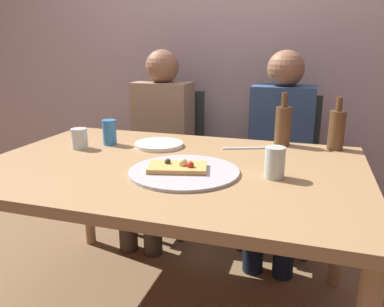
% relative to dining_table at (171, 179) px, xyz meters
% --- Properties ---
extents(back_wall, '(6.00, 0.10, 2.60)m').
position_rel_dining_table_xyz_m(back_wall, '(0.00, 1.24, 0.64)').
color(back_wall, '#B29EA3').
rests_on(back_wall, ground_plane).
extents(dining_table, '(1.55, 1.03, 0.72)m').
position_rel_dining_table_xyz_m(dining_table, '(0.00, 0.00, 0.00)').
color(dining_table, '#99754C').
rests_on(dining_table, ground_plane).
extents(pizza_tray, '(0.42, 0.42, 0.01)m').
position_rel_dining_table_xyz_m(pizza_tray, '(0.09, -0.09, 0.07)').
color(pizza_tray, '#ADADB2').
rests_on(pizza_tray, dining_table).
extents(pizza_slice_last, '(0.24, 0.18, 0.05)m').
position_rel_dining_table_xyz_m(pizza_slice_last, '(0.07, -0.10, 0.09)').
color(pizza_slice_last, tan).
rests_on(pizza_slice_last, pizza_tray).
extents(wine_bottle, '(0.08, 0.08, 0.25)m').
position_rel_dining_table_xyz_m(wine_bottle, '(0.41, 0.45, 0.17)').
color(wine_bottle, brown).
rests_on(wine_bottle, dining_table).
extents(beer_bottle, '(0.07, 0.07, 0.24)m').
position_rel_dining_table_xyz_m(beer_bottle, '(0.65, 0.44, 0.16)').
color(beer_bottle, brown).
rests_on(beer_bottle, dining_table).
extents(tumbler_near, '(0.07, 0.07, 0.12)m').
position_rel_dining_table_xyz_m(tumbler_near, '(0.42, -0.04, 0.13)').
color(tumbler_near, '#B7C6BC').
rests_on(tumbler_near, dining_table).
extents(tumbler_far, '(0.08, 0.08, 0.10)m').
position_rel_dining_table_xyz_m(tumbler_far, '(-0.49, 0.10, 0.12)').
color(tumbler_far, silver).
rests_on(tumbler_far, dining_table).
extents(soda_can, '(0.07, 0.07, 0.12)m').
position_rel_dining_table_xyz_m(soda_can, '(-0.39, 0.21, 0.13)').
color(soda_can, '#337AC1').
rests_on(soda_can, dining_table).
extents(plate_stack, '(0.23, 0.23, 0.02)m').
position_rel_dining_table_xyz_m(plate_stack, '(-0.15, 0.24, 0.08)').
color(plate_stack, white).
rests_on(plate_stack, dining_table).
extents(table_knife, '(0.21, 0.10, 0.01)m').
position_rel_dining_table_xyz_m(table_knife, '(0.25, 0.33, 0.07)').
color(table_knife, '#B7B7BC').
rests_on(table_knife, dining_table).
extents(chair_left, '(0.44, 0.44, 0.90)m').
position_rel_dining_table_xyz_m(chair_left, '(-0.37, 0.92, -0.14)').
color(chair_left, '#2D3833').
rests_on(chair_left, ground_plane).
extents(chair_right, '(0.44, 0.44, 0.90)m').
position_rel_dining_table_xyz_m(chair_right, '(0.38, 0.92, -0.14)').
color(chair_right, '#2D3833').
rests_on(chair_right, ground_plane).
extents(guest_in_sweater, '(0.36, 0.56, 1.17)m').
position_rel_dining_table_xyz_m(guest_in_sweater, '(-0.37, 0.76, -0.01)').
color(guest_in_sweater, '#937A60').
rests_on(guest_in_sweater, ground_plane).
extents(guest_in_beanie, '(0.36, 0.56, 1.17)m').
position_rel_dining_table_xyz_m(guest_in_beanie, '(0.38, 0.76, -0.01)').
color(guest_in_beanie, navy).
rests_on(guest_in_beanie, ground_plane).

